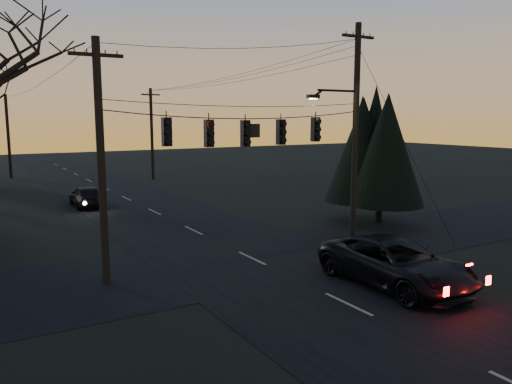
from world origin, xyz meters
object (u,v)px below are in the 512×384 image
utility_pole_right (352,242)px  utility_pole_far_r (153,179)px  utility_pole_left (107,283)px  evergreen_right (381,142)px  suv_near (396,264)px  utility_pole_far_l (11,178)px  sedan_oncoming_a (86,196)px

utility_pole_right → utility_pole_far_r: utility_pole_right is taller
utility_pole_left → evergreen_right: size_ratio=1.08×
suv_near → utility_pole_left: bearing=147.2°
utility_pole_far_l → evergreen_right: bearing=-64.6°
utility_pole_left → utility_pole_far_l: 36.00m
evergreen_right → suv_near: (-7.25, -8.19, -3.70)m
utility_pole_right → suv_near: utility_pole_right is taller
evergreen_right → utility_pole_far_r: bearing=99.7°
utility_pole_far_r → evergreen_right: evergreen_right is taller
utility_pole_far_l → evergreen_right: (15.82, -33.31, 4.52)m
utility_pole_left → evergreen_right: evergreen_right is taller
utility_pole_right → sedan_oncoming_a: 18.31m
utility_pole_far_l → sedan_oncoming_a: bearing=-82.0°
evergreen_right → sedan_oncoming_a: (-13.02, 13.41, -3.81)m
utility_pole_far_r → evergreen_right: 26.07m
utility_pole_right → suv_near: 6.29m
utility_pole_far_l → evergreen_right: size_ratio=1.02×
utility_pole_far_l → sedan_oncoming_a: (2.80, -19.90, 0.71)m
utility_pole_left → utility_pole_far_l: (0.00, 36.00, 0.00)m
utility_pole_right → utility_pole_left: (-11.50, 0.00, 0.00)m
utility_pole_far_r → suv_near: utility_pole_far_r is taller
evergreen_right → utility_pole_left: bearing=-170.4°
utility_pole_left → utility_pole_far_l: bearing=90.0°
utility_pole_far_r → utility_pole_right: bearing=-90.0°
evergreen_right → suv_near: size_ratio=1.34×
evergreen_right → suv_near: bearing=-131.5°
suv_near → sedan_oncoming_a: 22.36m
utility_pole_far_l → evergreen_right: 37.16m
sedan_oncoming_a → utility_pole_left: bearing=80.8°
utility_pole_far_l → suv_near: 42.39m
utility_pole_left → sedan_oncoming_a: 16.35m
utility_pole_right → utility_pole_far_r: bearing=90.0°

